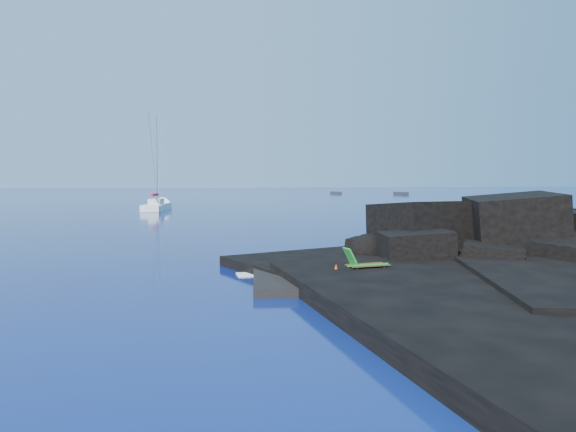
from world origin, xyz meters
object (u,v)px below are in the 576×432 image
sailboat (157,210)px  deck_chair (368,259)px  distant_boat_a (336,194)px  sunbather (338,270)px  distant_boat_b (401,195)px  marker_cone (336,270)px

sailboat → deck_chair: bearing=-69.7°
distant_boat_a → sunbather: bearing=-114.4°
distant_boat_a → distant_boat_b: 16.37m
distant_boat_a → distant_boat_b: (14.06, -8.37, 0.00)m
deck_chair → marker_cone: bearing=178.9°
deck_chair → sailboat: bearing=92.1°
sailboat → distant_boat_a: sailboat is taller
sailboat → marker_cone: sailboat is taller
distant_boat_a → sailboat: bearing=-131.9°
sailboat → distant_boat_a: size_ratio=2.90×
sailboat → sunbather: size_ratio=7.14×
deck_chair → distant_boat_a: bearing=65.6°
distant_boat_b → sunbather: bearing=-124.0°
sunbather → marker_cone: bearing=-129.1°
sailboat → distant_boat_b: sailboat is taller
deck_chair → distant_boat_b: (42.25, 107.99, -0.95)m
sunbather → distant_boat_a: bearing=61.1°
sunbather → distant_boat_b: (43.40, 107.73, -0.52)m
marker_cone → distant_boat_a: size_ratio=0.11×
sunbather → sailboat: bearing=86.9°
marker_cone → distant_boat_b: (43.62, 108.23, -0.59)m
marker_cone → distant_boat_b: 116.69m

